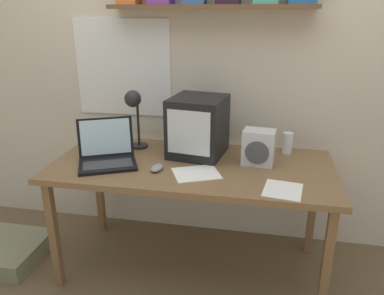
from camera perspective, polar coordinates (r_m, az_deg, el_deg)
ground_plane at (r=2.56m, az=0.00°, el=-17.68°), size 12.00×12.00×0.00m
back_wall at (r=2.53m, az=2.16°, el=14.27°), size 5.60×0.24×2.60m
corner_desk at (r=2.21m, az=0.00°, el=-3.88°), size 1.63×0.75×0.73m
crt_monitor at (r=2.28m, az=0.92°, el=3.25°), size 0.36×0.38×0.36m
laptop at (r=2.24m, az=-12.87°, el=-0.72°), size 0.41×0.39×0.25m
desk_lamp at (r=2.36m, az=-8.82°, el=6.13°), size 0.11×0.17×0.39m
juice_glass at (r=2.40m, az=14.32°, el=0.51°), size 0.06×0.06×0.13m
space_heater at (r=2.18m, az=10.11°, el=0.03°), size 0.19×0.15×0.20m
computer_mouse at (r=2.10m, az=-5.37°, el=-3.10°), size 0.07×0.11×0.03m
open_notebook at (r=1.93m, az=13.67°, el=-6.30°), size 0.21×0.23×0.00m
printed_handout at (r=2.06m, az=0.67°, el=-3.96°), size 0.31×0.28×0.00m
floor_cushion at (r=2.87m, az=-26.30°, el=-13.93°), size 0.46×0.46×0.12m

